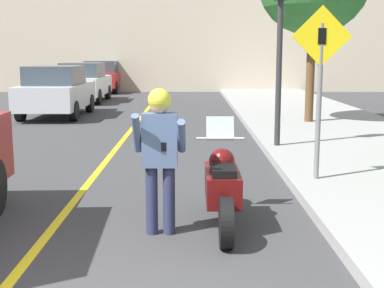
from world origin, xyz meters
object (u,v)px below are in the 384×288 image
at_px(traffic_light, 280,20).
at_px(motorcycle, 222,186).
at_px(parked_car_white, 83,82).
at_px(parked_car_red, 103,76).
at_px(parked_car_silver, 57,91).
at_px(person_biker, 160,146).
at_px(crossing_sign, 320,76).

bearing_deg(traffic_light, motorcycle, -106.49).
xyz_separation_m(motorcycle, traffic_light, (1.44, 4.87, 2.27)).
relative_size(motorcycle, parked_car_white, 0.51).
bearing_deg(parked_car_red, motorcycle, -77.16).
distance_m(parked_car_silver, parked_car_white, 5.50).
bearing_deg(motorcycle, person_biker, -155.71).
height_order(person_biker, traffic_light, traffic_light).
bearing_deg(crossing_sign, parked_car_red, 107.93).
xyz_separation_m(crossing_sign, parked_car_red, (-6.74, 20.84, -0.88)).
bearing_deg(parked_car_white, person_biker, -75.89).
relative_size(motorcycle, parked_car_silver, 0.51).
bearing_deg(traffic_light, parked_car_white, 118.47).
relative_size(motorcycle, person_biker, 1.25).
distance_m(crossing_sign, traffic_light, 3.22).
height_order(traffic_light, parked_car_red, traffic_light).
bearing_deg(parked_car_silver, motorcycle, -66.92).
distance_m(motorcycle, parked_car_white, 17.61).
height_order(person_biker, parked_car_red, person_biker).
relative_size(parked_car_white, parked_car_red, 1.00).
height_order(person_biker, parked_car_silver, person_biker).
bearing_deg(parked_car_red, person_biker, -79.09).
height_order(motorcycle, parked_car_silver, parked_car_silver).
relative_size(motorcycle, parked_car_red, 0.51).
height_order(traffic_light, parked_car_silver, traffic_light).
bearing_deg(parked_car_silver, traffic_light, -45.92).
bearing_deg(parked_car_red, parked_car_silver, -88.35).
xyz_separation_m(motorcycle, crossing_sign, (1.57, 1.83, 1.25)).
bearing_deg(parked_car_white, parked_car_red, 91.12).
bearing_deg(traffic_light, person_biker, -112.69).
bearing_deg(parked_car_silver, crossing_sign, -56.06).
bearing_deg(person_biker, parked_car_red, 100.91).
bearing_deg(motorcycle, traffic_light, 73.51).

